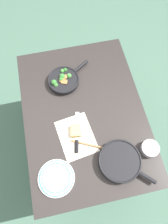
{
  "coord_description": "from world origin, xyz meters",
  "views": [
    {
      "loc": [
        0.53,
        -0.11,
        2.11
      ],
      "look_at": [
        0.0,
        0.0,
        0.79
      ],
      "focal_mm": 32.0,
      "sensor_mm": 36.0,
      "label": 1
    }
  ],
  "objects_px": {
    "skillet_broccoli": "(64,80)",
    "prep_bowl_steel": "(150,149)",
    "skillet_eggs": "(120,161)",
    "dinner_plate_stack": "(56,178)",
    "grater_knife": "(77,138)",
    "cheese_block": "(76,131)",
    "wooden_spoon": "(102,148)"
  },
  "relations": [
    {
      "from": "skillet_broccoli",
      "to": "grater_knife",
      "type": "height_order",
      "value": "skillet_broccoli"
    },
    {
      "from": "cheese_block",
      "to": "wooden_spoon",
      "type": "bearing_deg",
      "value": 44.5
    },
    {
      "from": "skillet_broccoli",
      "to": "prep_bowl_steel",
      "type": "distance_m",
      "value": 0.79
    },
    {
      "from": "cheese_block",
      "to": "dinner_plate_stack",
      "type": "bearing_deg",
      "value": -33.53
    },
    {
      "from": "wooden_spoon",
      "to": "prep_bowl_steel",
      "type": "bearing_deg",
      "value": 11.36
    },
    {
      "from": "grater_knife",
      "to": "cheese_block",
      "type": "distance_m",
      "value": 0.05
    },
    {
      "from": "skillet_broccoli",
      "to": "dinner_plate_stack",
      "type": "relative_size",
      "value": 1.44
    },
    {
      "from": "wooden_spoon",
      "to": "cheese_block",
      "type": "xyz_separation_m",
      "value": [
        -0.15,
        -0.15,
        0.01
      ]
    },
    {
      "from": "skillet_broccoli",
      "to": "grater_knife",
      "type": "distance_m",
      "value": 0.46
    },
    {
      "from": "grater_knife",
      "to": "cheese_block",
      "type": "xyz_separation_m",
      "value": [
        -0.05,
        0.0,
        0.01
      ]
    },
    {
      "from": "skillet_eggs",
      "to": "dinner_plate_stack",
      "type": "relative_size",
      "value": 1.39
    },
    {
      "from": "wooden_spoon",
      "to": "cheese_block",
      "type": "distance_m",
      "value": 0.21
    },
    {
      "from": "prep_bowl_steel",
      "to": "cheese_block",
      "type": "bearing_deg",
      "value": -116.6
    },
    {
      "from": "grater_knife",
      "to": "skillet_broccoli",
      "type": "bearing_deg",
      "value": 13.45
    },
    {
      "from": "skillet_eggs",
      "to": "grater_knife",
      "type": "xyz_separation_m",
      "value": [
        -0.22,
        -0.24,
        -0.02
      ]
    },
    {
      "from": "grater_knife",
      "to": "dinner_plate_stack",
      "type": "relative_size",
      "value": 1.25
    },
    {
      "from": "cheese_block",
      "to": "grater_knife",
      "type": "bearing_deg",
      "value": -5.26
    },
    {
      "from": "skillet_broccoli",
      "to": "prep_bowl_steel",
      "type": "height_order",
      "value": "skillet_broccoli"
    },
    {
      "from": "prep_bowl_steel",
      "to": "dinner_plate_stack",
      "type": "bearing_deg",
      "value": -85.37
    },
    {
      "from": "wooden_spoon",
      "to": "prep_bowl_steel",
      "type": "xyz_separation_m",
      "value": [
        0.08,
        0.31,
        0.02
      ]
    },
    {
      "from": "skillet_eggs",
      "to": "skillet_broccoli",
      "type": "bearing_deg",
      "value": 154.13
    },
    {
      "from": "grater_knife",
      "to": "prep_bowl_steel",
      "type": "height_order",
      "value": "prep_bowl_steel"
    },
    {
      "from": "grater_knife",
      "to": "dinner_plate_stack",
      "type": "bearing_deg",
      "value": 154.34
    },
    {
      "from": "skillet_eggs",
      "to": "cheese_block",
      "type": "relative_size",
      "value": 3.44
    },
    {
      "from": "dinner_plate_stack",
      "to": "prep_bowl_steel",
      "type": "height_order",
      "value": "prep_bowl_steel"
    },
    {
      "from": "skillet_broccoli",
      "to": "cheese_block",
      "type": "xyz_separation_m",
      "value": [
        0.41,
        0.01,
        -0.01
      ]
    },
    {
      "from": "cheese_block",
      "to": "prep_bowl_steel",
      "type": "bearing_deg",
      "value": 63.4
    },
    {
      "from": "skillet_broccoli",
      "to": "wooden_spoon",
      "type": "xyz_separation_m",
      "value": [
        0.56,
        0.16,
        -0.02
      ]
    },
    {
      "from": "skillet_eggs",
      "to": "dinner_plate_stack",
      "type": "bearing_deg",
      "value": -134.26
    },
    {
      "from": "grater_knife",
      "to": "dinner_plate_stack",
      "type": "distance_m",
      "value": 0.29
    },
    {
      "from": "wooden_spoon",
      "to": "cheese_block",
      "type": "height_order",
      "value": "cheese_block"
    },
    {
      "from": "skillet_eggs",
      "to": "dinner_plate_stack",
      "type": "xyz_separation_m",
      "value": [
        0.01,
        -0.42,
        -0.02
      ]
    }
  ]
}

